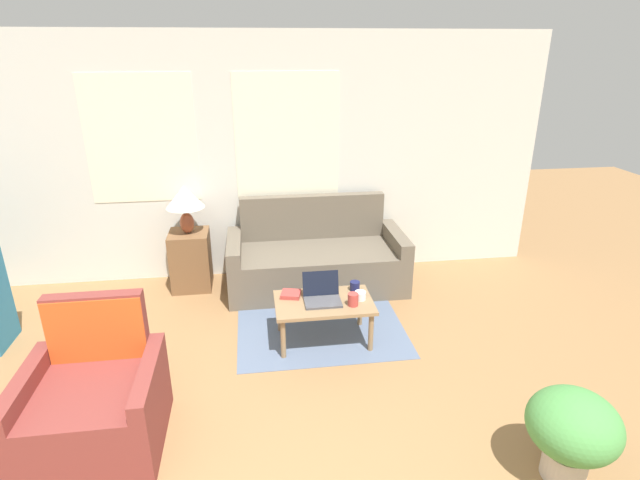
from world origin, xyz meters
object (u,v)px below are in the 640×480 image
cup_white (353,299)px  potted_plant (572,429)px  cup_navy (360,295)px  couch (316,261)px  coffee_table (324,306)px  laptop (322,295)px  book_red (291,294)px  table_lamp (185,200)px  cup_yellow (355,286)px  armchair (95,404)px

cup_white → potted_plant: 1.86m
cup_navy → couch: bearing=101.9°
coffee_table → laptop: size_ratio=2.69×
book_red → potted_plant: (1.49, -1.82, -0.05)m
table_lamp → cup_white: bearing=-42.3°
cup_navy → cup_white: cup_white is taller
cup_navy → book_red: (-0.59, 0.14, -0.02)m
cup_yellow → table_lamp: bearing=145.3°
laptop → book_red: bearing=155.9°
coffee_table → cup_white: 0.28m
armchair → coffee_table: (1.64, 0.97, 0.06)m
couch → book_red: couch is taller
book_red → coffee_table: bearing=-25.9°
couch → potted_plant: 3.02m
cup_navy → potted_plant: 1.90m
table_lamp → cup_navy: size_ratio=5.22×
laptop → cup_white: 0.28m
couch → armchair: size_ratio=2.00×
cup_white → cup_yellow: bearing=75.2°
cup_yellow → book_red: 0.58m
cup_navy → cup_yellow: 0.18m
armchair → book_red: size_ratio=4.70×
armchair → laptop: (1.63, 0.99, 0.16)m
couch → potted_plant: bearing=-67.8°
table_lamp → cup_white: table_lamp is taller
armchair → cup_yellow: 2.26m
coffee_table → potted_plant: potted_plant is taller
couch → cup_navy: couch is taller
table_lamp → coffee_table: table_lamp is taller
armchair → coffee_table: size_ratio=1.10×
cup_yellow → cup_white: cup_white is taller
laptop → cup_navy: size_ratio=3.26×
cup_white → potted_plant: size_ratio=0.19×
couch → cup_white: 1.24m
couch → book_red: (-0.35, -0.98, 0.13)m
coffee_table → potted_plant: bearing=-54.1°
cup_white → potted_plant: potted_plant is taller
table_lamp → cup_white: size_ratio=4.61×
coffee_table → cup_yellow: bearing=28.4°
table_lamp → cup_navy: (1.56, -1.25, -0.55)m
couch → cup_white: (0.15, -1.22, 0.16)m
armchair → table_lamp: size_ratio=1.85×
couch → table_lamp: table_lamp is taller
armchair → book_red: armchair is taller
cup_yellow → cup_white: bearing=-104.8°
coffee_table → cup_navy: cup_navy is taller
couch → cup_yellow: size_ratio=21.17×
book_red → couch: bearing=70.2°
cup_yellow → potted_plant: (0.91, -1.85, -0.07)m
book_red → laptop: bearing=-24.1°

